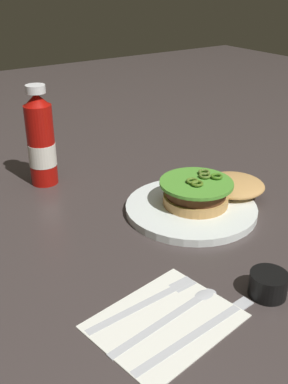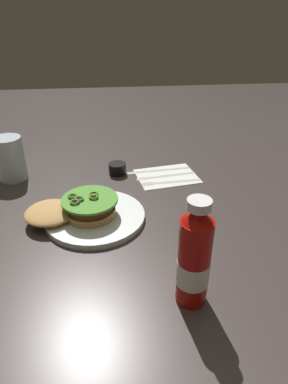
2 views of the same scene
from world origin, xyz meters
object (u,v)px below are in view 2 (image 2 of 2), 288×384
Objects in this scene: spoon_utensil at (158,176)px; ketchup_bottle at (194,259)px; water_glass at (10,159)px; condiment_cup at (117,169)px; napkin at (167,176)px; burger_sandwich at (75,209)px; butter_knife at (155,170)px; fork_utensil at (165,182)px; dinner_plate at (94,216)px.

ketchup_bottle is at bearing 88.50° from spoon_utensil.
water_glass reaches higher than condiment_cup.
napkin is at bearing 175.12° from water_glass.
napkin is (-0.26, -0.21, -0.03)m from burger_sandwich.
condiment_cup is at bearing -18.25° from spoon_utensil.
butter_knife is 1.14× the size of fork_utensil.
condiment_cup is at bearing -105.97° from dinner_plate.
napkin is (-0.15, 0.04, -0.02)m from condiment_cup.
spoon_utensil is at bearing 174.27° from water_glass.
burger_sandwich is 1.73× the size of water_glass.
water_glass is 0.47m from fork_utensil.
dinner_plate is 1.18× the size of ketchup_bottle.
napkin is (-0.47, 0.04, -0.06)m from water_glass.
water_glass is (0.21, -0.25, 0.03)m from burger_sandwich.
fork_utensil is (-0.03, -0.45, -0.09)m from ketchup_bottle.
fork_utensil is at bearing 74.97° from napkin.
ketchup_bottle reaches higher than spoon_utensil.
ketchup_bottle is 0.54m from condiment_cup.
burger_sandwich is 0.30m from fork_utensil.
ketchup_bottle is at bearing 85.13° from napkin.
condiment_cup is (0.11, -0.53, -0.07)m from ketchup_bottle.
water_glass is 0.44m from butter_knife.
water_glass is at bearing -0.69° from condiment_cup.
condiment_cup is at bearing 1.64° from butter_knife.
fork_utensil reaches higher than napkin.
condiment_cup is at bearing -114.37° from burger_sandwich.
butter_knife is (-0.44, 0.00, -0.06)m from water_glass.
fork_utensil is (-0.46, 0.08, -0.06)m from water_glass.
condiment_cup is 0.30× the size of napkin.
condiment_cup reaches higher than spoon_utensil.
fork_utensil is (-0.02, 0.04, 0.00)m from spoon_utensil.
water_glass is 0.73× the size of fork_utensil.
water_glass is 0.64× the size of butter_knife.
butter_knife and spoon_utensil have the same top height.
dinner_plate is 1.30× the size of spoon_utensil.
condiment_cup is 0.16m from fork_utensil.
butter_knife is at bearing -178.36° from condiment_cup.
fork_utensil is (0.01, 0.04, 0.00)m from napkin.
ketchup_bottle is 1.11× the size of spoon_utensil.
burger_sandwich is at bearing 65.63° from condiment_cup.
fork_utensil is at bearing 104.29° from butter_knife.
dinner_plate is 0.05m from burger_sandwich.
dinner_plate is at bearing 38.09° from fork_utensil.
ketchup_bottle is 0.49m from spoon_utensil.
dinner_plate is at bearing 74.03° from condiment_cup.
water_glass is (0.25, -0.25, 0.06)m from dinner_plate.
condiment_cup is (-0.32, 0.00, -0.05)m from water_glass.
ketchup_bottle is 1.02× the size of butter_knife.
burger_sandwich is at bearing 129.33° from water_glass.
condiment_cup reaches higher than butter_knife.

